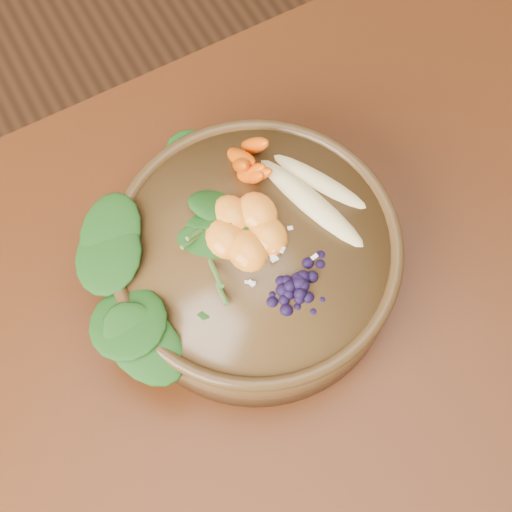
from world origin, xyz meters
TOP-DOWN VIEW (x-y plane):
  - ground at (0.00, 0.00)m, footprint 4.00×4.00m
  - dining_table at (0.00, 0.00)m, footprint 1.60×0.90m
  - stoneware_bowl at (-0.23, 0.14)m, footprint 0.36×0.36m
  - kale_heap at (-0.29, 0.19)m, footprint 0.23×0.22m
  - carrot_cluster at (-0.20, 0.23)m, footprint 0.08×0.08m
  - banana_halves at (-0.15, 0.16)m, footprint 0.11×0.17m
  - mandarin_cluster at (-0.24, 0.16)m, footprint 0.11×0.11m
  - blueberry_pile at (-0.22, 0.08)m, footprint 0.16×0.13m
  - coconut_flakes at (-0.23, 0.12)m, footprint 0.11×0.09m

SIDE VIEW (x-z plane):
  - ground at x=0.00m, z-range 0.00..0.00m
  - dining_table at x=0.00m, z-range 0.28..1.03m
  - stoneware_bowl at x=-0.23m, z-range 0.75..0.83m
  - coconut_flakes at x=-0.23m, z-range 0.83..0.84m
  - banana_halves at x=-0.15m, z-range 0.83..0.86m
  - mandarin_cluster at x=-0.24m, z-range 0.83..0.87m
  - blueberry_pile at x=-0.22m, z-range 0.83..0.87m
  - kale_heap at x=-0.29m, z-range 0.83..0.88m
  - carrot_cluster at x=-0.20m, z-range 0.83..0.92m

